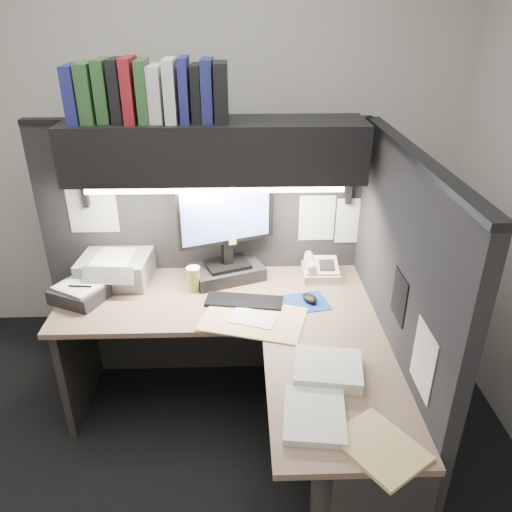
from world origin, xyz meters
name	(u,v)px	position (x,y,z in m)	size (l,w,h in m)	color
floor	(196,473)	(0.00, 0.00, 0.00)	(3.50, 3.50, 0.00)	black
wall_back	(202,143)	(0.00, 1.50, 1.35)	(3.50, 0.04, 2.70)	silver
partition_back	(205,255)	(0.03, 0.93, 0.80)	(1.90, 0.06, 1.60)	black
partition_right	(392,321)	(0.98, 0.18, 0.80)	(0.06, 1.50, 1.60)	black
desk	(280,407)	(0.43, 0.00, 0.44)	(1.70, 1.53, 0.73)	#896A57
overhead_shelf	(215,150)	(0.12, 0.75, 1.50)	(1.55, 0.34, 0.30)	black
task_light_tube	(215,190)	(0.12, 0.61, 1.33)	(0.04, 0.04, 1.32)	white
monitor	(227,242)	(0.17, 0.76, 0.97)	(0.53, 0.37, 0.60)	black
keyboard	(244,301)	(0.26, 0.48, 0.74)	(0.41, 0.14, 0.02)	black
mousepad	(306,302)	(0.60, 0.48, 0.73)	(0.22, 0.20, 0.00)	navy
mouse	(310,298)	(0.62, 0.48, 0.75)	(0.07, 0.10, 0.04)	black
telephone	(321,270)	(0.72, 0.77, 0.77)	(0.21, 0.22, 0.09)	beige
coffee_cup	(194,280)	(-0.02, 0.63, 0.80)	(0.07, 0.07, 0.13)	#C7BE4F
printer	(117,268)	(-0.47, 0.77, 0.81)	(0.39, 0.33, 0.16)	gray
notebook_stack	(79,294)	(-0.63, 0.54, 0.77)	(0.26, 0.22, 0.08)	black
open_folder	(253,319)	(0.31, 0.32, 0.73)	(0.51, 0.33, 0.01)	#D9B77A
paper_stack_a	(328,369)	(0.62, -0.11, 0.76)	(0.29, 0.25, 0.06)	white
paper_stack_b	(314,415)	(0.53, -0.37, 0.74)	(0.24, 0.30, 0.03)	white
manila_stack	(380,447)	(0.74, -0.53, 0.74)	(0.24, 0.30, 0.02)	#D9B77A
binder_row	(149,91)	(-0.19, 0.74, 1.79)	(0.78, 0.25, 0.30)	navy
pinned_papers	(273,242)	(0.42, 0.56, 1.05)	(1.76, 1.31, 0.51)	white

